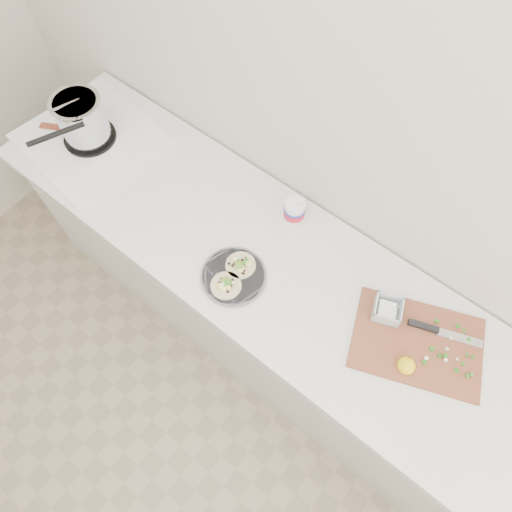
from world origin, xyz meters
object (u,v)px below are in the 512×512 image
Objects in this scene: tub at (295,210)px; cutboard at (416,338)px; taco_plate at (233,275)px; bacon_plate at (57,129)px; stove at (85,126)px.

cutboard is (0.64, -0.14, -0.05)m from tub.
tub is at bearing 145.71° from cutboard.
taco_plate reaches higher than bacon_plate.
bacon_plate is at bearing -165.75° from tub.
stove is 2.49× the size of taco_plate.
cutboard is 2.23× the size of bacon_plate.
taco_plate is 1.11m from bacon_plate.
cutboard is at bearing 17.81° from taco_plate.
bacon_plate is at bearing -155.10° from stove.
cutboard is at bearing 9.72° from stove.
stove is 0.95m from taco_plate.
stove is 1.18× the size of cutboard.
stove is at bearing 161.51° from cutboard.
stove is at bearing 172.38° from taco_plate.
bacon_plate is at bearing 176.38° from taco_plate.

